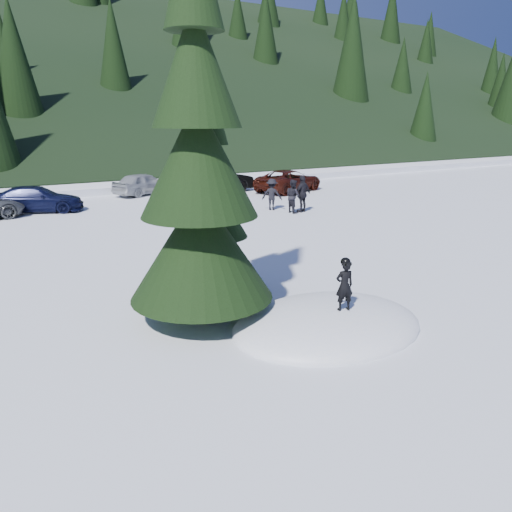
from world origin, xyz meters
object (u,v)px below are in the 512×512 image
spruce_short (213,215)px  child_skier (344,286)px  adult_2 (272,194)px  car_5 (217,180)px  adult_0 (293,196)px  car_3 (37,199)px  car_4 (143,184)px  spruce_tall (199,174)px  car_6 (289,181)px  adult_1 (303,194)px

spruce_short → child_skier: spruce_short is taller
adult_2 → car_5: adult_2 is taller
spruce_short → adult_2: spruce_short is taller
spruce_short → adult_0: size_ratio=3.33×
car_3 → car_4: size_ratio=1.10×
adult_2 → spruce_tall: bearing=94.0°
spruce_tall → car_3: (-1.16, 16.55, -2.69)m
child_skier → adult_2: 14.77m
spruce_short → car_4: (4.16, 17.95, -1.44)m
car_4 → car_6: car_6 is taller
car_4 → adult_0: bearing=-179.8°
child_skier → adult_1: (7.62, 11.94, -0.13)m
spruce_short → car_6: (12.41, 14.56, -1.43)m
car_3 → car_5: bearing=-60.8°
car_3 → spruce_tall: bearing=-153.8°
car_3 → car_5: size_ratio=0.93×
spruce_tall → car_5: size_ratio=1.85×
car_5 → car_3: bearing=90.5°
adult_1 → car_3: (-11.13, 6.74, -0.27)m
spruce_short → adult_2: bearing=50.4°
spruce_tall → adult_0: (9.47, 9.90, -2.51)m
child_skier → car_6: 21.21m
spruce_tall → car_4: 20.20m
adult_0 → car_6: (3.94, 6.06, -0.13)m
spruce_short → adult_0: bearing=45.1°
adult_2 → car_3: bearing=14.7°
car_3 → adult_1: bearing=-99.0°
car_4 → car_6: (8.25, -3.39, 0.01)m
adult_1 → adult_2: (-0.97, 1.25, -0.11)m
spruce_tall → car_3: 16.81m
spruce_tall → car_4: size_ratio=2.20×
car_3 → car_6: 14.58m
adult_0 → adult_2: adult_0 is taller
adult_0 → car_5: 7.96m
car_3 → car_4: 6.91m
spruce_short → car_5: spruce_short is taller
adult_1 → adult_0: bearing=-24.6°
spruce_tall → spruce_short: size_ratio=1.60×
adult_1 → car_3: bearing=-45.6°
adult_2 → spruce_short: bearing=93.5°
adult_2 → car_3: 11.55m
adult_2 → car_3: adult_2 is taller
child_skier → car_5: (7.03, 19.99, -0.26)m
adult_1 → car_5: adult_1 is taller
car_6 → spruce_tall: bearing=121.0°
adult_1 → car_4: (-4.81, 9.54, -0.23)m
spruce_short → spruce_tall: bearing=-125.5°
adult_0 → adult_1: (0.50, -0.09, 0.09)m
spruce_tall → car_6: size_ratio=1.77×
spruce_short → adult_0: spruce_short is taller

